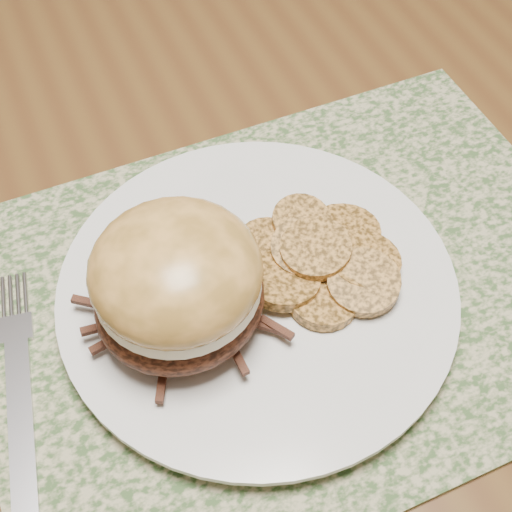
{
  "coord_description": "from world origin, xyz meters",
  "views": [
    {
      "loc": [
        -0.02,
        -0.5,
        1.18
      ],
      "look_at": [
        0.1,
        -0.24,
        0.79
      ],
      "focal_mm": 50.0,
      "sensor_mm": 36.0,
      "label": 1
    }
  ],
  "objects_px": {
    "fork": "(19,392)",
    "dinner_plate": "(258,291)",
    "pork_sandwich": "(177,283)",
    "dining_table": "(63,177)"
  },
  "relations": [
    {
      "from": "fork",
      "to": "dinner_plate",
      "type": "bearing_deg",
      "value": 11.96
    },
    {
      "from": "fork",
      "to": "pork_sandwich",
      "type": "bearing_deg",
      "value": 10.66
    },
    {
      "from": "dining_table",
      "to": "fork",
      "type": "bearing_deg",
      "value": -106.32
    },
    {
      "from": "dining_table",
      "to": "fork",
      "type": "distance_m",
      "value": 0.28
    },
    {
      "from": "pork_sandwich",
      "to": "dining_table",
      "type": "bearing_deg",
      "value": 80.32
    },
    {
      "from": "dinner_plate",
      "to": "fork",
      "type": "xyz_separation_m",
      "value": [
        -0.17,
        -0.01,
        -0.01
      ]
    },
    {
      "from": "dining_table",
      "to": "pork_sandwich",
      "type": "relative_size",
      "value": 10.82
    },
    {
      "from": "dining_table",
      "to": "pork_sandwich",
      "type": "xyz_separation_m",
      "value": [
        0.04,
        -0.25,
        0.14
      ]
    },
    {
      "from": "pork_sandwich",
      "to": "fork",
      "type": "bearing_deg",
      "value": 162.66
    },
    {
      "from": "dining_table",
      "to": "fork",
      "type": "xyz_separation_m",
      "value": [
        -0.08,
        -0.26,
        0.09
      ]
    }
  ]
}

